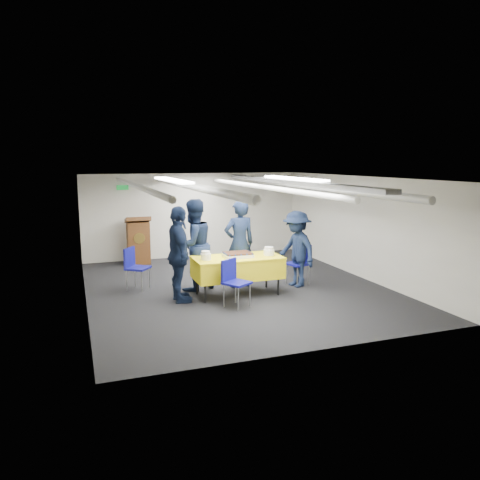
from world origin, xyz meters
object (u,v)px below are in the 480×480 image
(sailor_b, at_px, (193,245))
(serving_table, at_px, (237,267))
(podium, at_px, (138,240))
(sailor_a, at_px, (239,244))
(chair_near, at_px, (233,278))
(chair_left, at_px, (134,264))
(sheet_cake, at_px, (238,255))
(chair_right, at_px, (301,260))
(sailor_c, at_px, (179,255))
(sailor_d, at_px, (297,249))

(sailor_b, bearing_deg, serving_table, 113.98)
(podium, bearing_deg, sailor_a, -60.09)
(chair_near, distance_m, chair_left, 2.37)
(sheet_cake, height_order, chair_left, chair_left)
(serving_table, distance_m, chair_right, 1.61)
(chair_right, distance_m, sailor_c, 2.81)
(sailor_b, bearing_deg, chair_near, 83.83)
(chair_right, height_order, sailor_b, sailor_b)
(chair_right, bearing_deg, sailor_b, 172.07)
(chair_near, xyz_separation_m, sailor_a, (0.56, 1.24, 0.39))
(podium, xyz_separation_m, sailor_d, (2.86, -3.35, 0.19))
(serving_table, distance_m, sailor_c, 1.23)
(sheet_cake, relative_size, podium, 0.44)
(sailor_c, distance_m, sailor_d, 2.59)
(chair_right, relative_size, sailor_d, 0.54)
(chair_near, bearing_deg, chair_left, 131.07)
(sailor_c, bearing_deg, podium, 6.20)
(podium, distance_m, sailor_a, 3.44)
(sailor_c, bearing_deg, chair_near, -123.30)
(chair_left, height_order, sailor_d, sailor_d)
(serving_table, xyz_separation_m, podium, (-1.46, 3.55, 0.05))
(chair_right, height_order, sailor_c, sailor_c)
(sheet_cake, distance_m, chair_left, 2.21)
(sailor_b, height_order, sailor_d, sailor_b)
(sailor_a, bearing_deg, chair_right, 166.55)
(podium, xyz_separation_m, sailor_c, (0.28, -3.61, 0.30))
(sailor_d, bearing_deg, chair_right, 116.74)
(chair_right, distance_m, sailor_b, 2.36)
(sheet_cake, xyz_separation_m, sailor_d, (1.39, 0.21, -0.01))
(serving_table, relative_size, podium, 1.39)
(chair_near, bearing_deg, sailor_c, 144.97)
(sailor_a, distance_m, sailor_d, 1.21)
(chair_right, xyz_separation_m, sailor_b, (-2.30, 0.32, 0.41))
(chair_near, relative_size, sailor_c, 0.48)
(chair_near, distance_m, sailor_d, 1.93)
(podium, distance_m, sailor_d, 4.41)
(podium, xyz_separation_m, sailor_a, (1.71, -2.97, 0.31))
(podium, relative_size, chair_left, 1.44)
(podium, bearing_deg, sailor_d, -49.57)
(sailor_c, bearing_deg, sailor_d, -82.61)
(sailor_a, relative_size, sailor_c, 1.02)
(sheet_cake, relative_size, sailor_b, 0.29)
(sheet_cake, xyz_separation_m, sailor_c, (-1.19, -0.05, 0.09))
(serving_table, xyz_separation_m, sheet_cake, (0.00, -0.01, 0.26))
(sailor_d, bearing_deg, podium, -152.88)
(chair_left, bearing_deg, sailor_d, -15.83)
(sailor_c, relative_size, sailor_d, 1.13)
(podium, relative_size, chair_right, 1.44)
(sailor_b, relative_size, sailor_d, 1.17)
(sailor_b, bearing_deg, sailor_a, 151.42)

